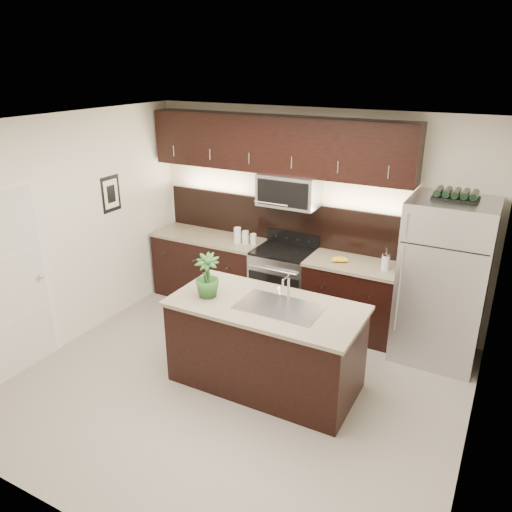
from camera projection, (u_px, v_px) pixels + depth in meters
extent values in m
plane|color=gray|center=(236.00, 386.00, 5.30)|extent=(4.50, 4.50, 0.00)
cube|color=silver|center=(313.00, 216.00, 6.44)|extent=(4.50, 0.02, 2.70)
cube|color=silver|center=(74.00, 377.00, 3.16)|extent=(4.50, 0.02, 2.70)
cube|color=silver|center=(67.00, 233.00, 5.79)|extent=(0.02, 4.00, 2.70)
cube|color=silver|center=(488.00, 323.00, 3.81)|extent=(0.02, 4.00, 2.70)
cube|color=white|center=(232.00, 125.00, 4.31)|extent=(4.50, 4.00, 0.02)
cube|color=silver|center=(14.00, 286.00, 5.25)|extent=(0.04, 0.80, 2.02)
sphere|color=silver|center=(41.00, 276.00, 5.50)|extent=(0.06, 0.06, 0.06)
cube|color=black|center=(111.00, 194.00, 6.29)|extent=(0.01, 0.32, 0.46)
cube|color=white|center=(111.00, 194.00, 6.29)|extent=(0.00, 0.24, 0.36)
cube|color=black|center=(210.00, 268.00, 7.14)|extent=(1.57, 0.62, 0.90)
cube|color=black|center=(353.00, 299.00, 6.21)|extent=(1.16, 0.62, 0.90)
cube|color=#B2B2B7|center=(283.00, 284.00, 6.63)|extent=(0.76, 0.62, 0.90)
cube|color=black|center=(284.00, 251.00, 6.46)|extent=(0.76, 0.60, 0.03)
cube|color=tan|center=(209.00, 237.00, 6.97)|extent=(1.59, 0.65, 0.04)
cube|color=tan|center=(356.00, 264.00, 6.03)|extent=(1.18, 0.65, 0.04)
cube|color=black|center=(280.00, 221.00, 6.68)|extent=(3.49, 0.02, 0.56)
cube|color=#B2B2B7|center=(289.00, 190.00, 6.26)|extent=(0.76, 0.40, 0.40)
cube|color=black|center=(276.00, 144.00, 6.18)|extent=(3.49, 0.33, 0.70)
cube|color=black|center=(266.00, 346.00, 5.19)|extent=(1.90, 0.90, 0.90)
cube|color=tan|center=(266.00, 306.00, 5.01)|extent=(1.96, 0.96, 0.04)
cube|color=silver|center=(279.00, 307.00, 4.94)|extent=(0.84, 0.50, 0.01)
cylinder|color=silver|center=(289.00, 288.00, 5.07)|extent=(0.03, 0.03, 0.24)
cylinder|color=silver|center=(286.00, 277.00, 4.96)|extent=(0.02, 0.14, 0.02)
cylinder|color=silver|center=(283.00, 285.00, 4.92)|extent=(0.02, 0.02, 0.10)
cube|color=#B2B2B7|center=(443.00, 281.00, 5.53)|extent=(0.90, 0.81, 1.87)
cube|color=black|center=(456.00, 198.00, 5.19)|extent=(0.46, 0.29, 0.03)
cylinder|color=black|center=(439.00, 191.00, 5.24)|extent=(0.08, 0.26, 0.08)
cylinder|color=black|center=(448.00, 192.00, 5.20)|extent=(0.08, 0.26, 0.08)
cylinder|color=black|center=(456.00, 193.00, 5.17)|extent=(0.08, 0.26, 0.08)
cylinder|color=black|center=(465.00, 194.00, 5.13)|extent=(0.08, 0.26, 0.08)
cylinder|color=black|center=(475.00, 195.00, 5.09)|extent=(0.08, 0.26, 0.08)
imported|color=#265321|center=(207.00, 276.00, 5.10)|extent=(0.32, 0.32, 0.46)
cylinder|color=silver|center=(237.00, 235.00, 6.66)|extent=(0.10, 0.10, 0.21)
cylinder|color=silver|center=(245.00, 237.00, 6.63)|extent=(0.09, 0.09, 0.17)
cylinder|color=silver|center=(253.00, 239.00, 6.60)|extent=(0.08, 0.08, 0.15)
cylinder|color=silver|center=(385.00, 263.00, 5.80)|extent=(0.09, 0.09, 0.18)
cylinder|color=silver|center=(386.00, 255.00, 5.76)|extent=(0.09, 0.09, 0.02)
cylinder|color=silver|center=(386.00, 251.00, 5.74)|extent=(0.01, 0.01, 0.07)
ellipsoid|color=gold|center=(335.00, 259.00, 6.06)|extent=(0.25, 0.23, 0.06)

